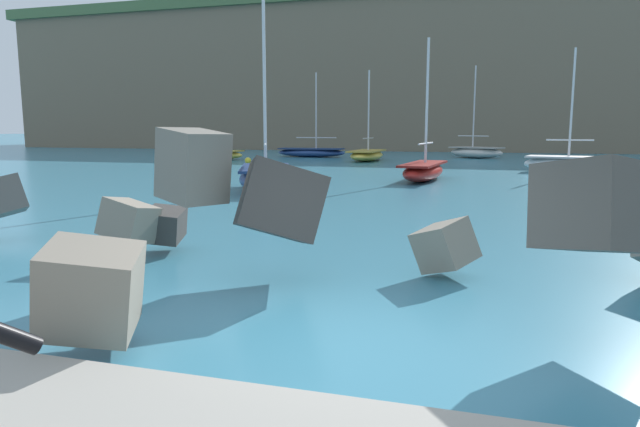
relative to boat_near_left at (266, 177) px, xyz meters
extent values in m
plane|color=teal|center=(6.86, -14.68, -0.53)|extent=(400.00, 400.00, 0.00)
cube|color=gray|center=(7.76, -11.49, 0.00)|extent=(1.22, 1.02, 1.02)
cube|color=gray|center=(1.98, -11.77, 0.19)|extent=(1.01, 0.90, 0.96)
cube|color=slate|center=(3.98, -12.89, 1.33)|extent=(1.30, 1.18, 1.19)
cube|color=gray|center=(4.35, -15.83, 0.19)|extent=(1.36, 1.23, 1.18)
cube|color=#3D3A38|center=(5.27, -12.48, 0.76)|extent=(1.72, 1.72, 1.52)
cube|color=#3D3A38|center=(2.30, -11.05, 0.02)|extent=(0.97, 1.08, 0.75)
cube|color=#4C4944|center=(9.58, -13.90, 1.02)|extent=(1.49, 1.65, 1.26)
ellipsoid|color=navy|center=(0.00, 0.00, -0.07)|extent=(3.84, 5.62, 0.93)
cube|color=navy|center=(0.00, 0.00, 0.36)|extent=(3.53, 5.17, 0.10)
cylinder|color=silver|center=(0.14, -0.36, 3.53)|extent=(0.12, 0.12, 6.26)
cylinder|color=silver|center=(0.14, -0.36, 1.30)|extent=(1.22, 2.94, 0.08)
ellipsoid|color=beige|center=(7.43, 27.57, -0.08)|extent=(4.90, 3.73, 0.91)
cube|color=#9C9991|center=(7.43, 27.57, 0.33)|extent=(4.51, 3.44, 0.10)
cylinder|color=silver|center=(7.13, 27.72, 3.64)|extent=(0.12, 0.12, 6.54)
cylinder|color=silver|center=(7.13, 27.72, 1.27)|extent=(2.46, 1.22, 0.08)
ellipsoid|color=#EAC64C|center=(-0.37, 21.20, -0.14)|extent=(2.26, 5.59, 0.79)
cube|color=#AF9539|center=(-0.37, 21.20, 0.22)|extent=(2.08, 5.15, 0.10)
cylinder|color=silver|center=(-0.36, 21.62, 3.22)|extent=(0.12, 0.12, 5.92)
cylinder|color=silver|center=(-0.36, 21.62, 1.16)|extent=(0.15, 3.33, 0.08)
ellipsoid|color=navy|center=(-6.11, 25.52, -0.16)|extent=(5.90, 2.11, 0.74)
cube|color=navy|center=(-6.11, 25.52, 0.17)|extent=(5.43, 1.94, 0.10)
cylinder|color=silver|center=(-5.67, 25.52, 3.36)|extent=(0.12, 0.12, 6.29)
cylinder|color=silver|center=(-5.67, 25.52, 1.11)|extent=(3.53, 0.10, 0.08)
ellipsoid|color=maroon|center=(5.51, 5.99, -0.12)|extent=(2.02, 5.49, 0.83)
cube|color=maroon|center=(5.51, 5.99, 0.25)|extent=(1.85, 5.05, 0.10)
cylinder|color=silver|center=(5.54, 6.39, 3.16)|extent=(0.12, 0.12, 5.73)
cylinder|color=silver|center=(5.54, 6.39, 1.19)|extent=(0.38, 3.22, 0.08)
ellipsoid|color=#EAC64C|center=(-12.36, 19.59, -0.16)|extent=(5.38, 2.26, 0.74)
cube|color=#AF9539|center=(-12.36, 19.59, 0.17)|extent=(4.95, 2.08, 0.10)
cube|color=#B7B2A8|center=(-12.75, 19.63, 0.76)|extent=(1.67, 1.21, 1.10)
cube|color=#334C5B|center=(-12.75, 19.63, 1.37)|extent=(1.50, 1.09, 0.12)
ellipsoid|color=white|center=(12.35, 13.16, -0.08)|extent=(4.40, 2.95, 0.90)
cube|color=#ACACAC|center=(12.35, 13.16, 0.33)|extent=(4.05, 2.71, 0.10)
cylinder|color=silver|center=(12.64, 13.09, 3.27)|extent=(0.12, 0.12, 5.81)
cylinder|color=silver|center=(12.64, 13.09, 1.27)|extent=(2.38, 0.62, 0.08)
sphere|color=yellow|center=(13.86, 23.26, -0.31)|extent=(0.44, 0.44, 0.44)
sphere|color=yellow|center=(-7.56, 15.48, -0.31)|extent=(0.44, 0.44, 0.44)
sphere|color=silver|center=(15.86, 12.10, -0.31)|extent=(0.44, 0.44, 0.44)
cube|color=#756651|center=(2.94, 59.47, 7.45)|extent=(104.94, 40.04, 15.96)
cube|color=#4C6B42|center=(2.94, 59.47, 16.02)|extent=(107.04, 40.84, 1.20)
cube|color=beige|center=(-1.23, 65.72, 18.72)|extent=(5.43, 5.67, 4.20)
camera|label=1|loc=(8.39, -20.79, 1.91)|focal=31.82mm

